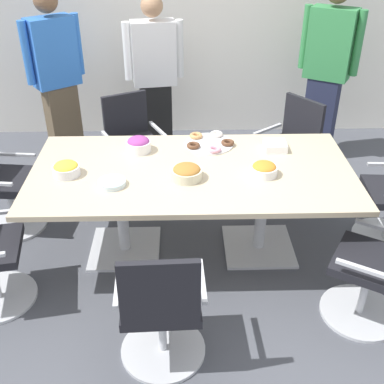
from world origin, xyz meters
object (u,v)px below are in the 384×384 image
(snack_bowl_chips_yellow, at_px, (66,169))
(plate_stack, at_px, (112,183))
(person_standing_2, at_px, (327,69))
(snack_bowl_chips_orange, at_px, (264,169))
(office_chair_0, at_px, (289,153))
(office_chair_5, at_px, (378,272))
(donut_platter, at_px, (209,142))
(napkin_pile, at_px, (275,146))
(person_standing_1, at_px, (155,77))
(conference_table, at_px, (192,184))
(snack_bowl_candy_mix, at_px, (138,144))
(office_chair_4, at_px, (161,311))
(office_chair_1, at_px, (133,149))
(office_chair_2, at_px, (1,186))
(snack_bowl_pretzels, at_px, (187,172))
(person_standing_0, at_px, (57,77))

(snack_bowl_chips_yellow, height_order, plate_stack, snack_bowl_chips_yellow)
(person_standing_2, xyz_separation_m, snack_bowl_chips_orange, (-0.90, -1.77, -0.17))
(office_chair_0, relative_size, office_chair_5, 1.00)
(donut_platter, height_order, napkin_pile, napkin_pile)
(person_standing_2, bearing_deg, person_standing_1, 27.78)
(person_standing_2, height_order, napkin_pile, person_standing_2)
(conference_table, xyz_separation_m, snack_bowl_candy_mix, (-0.42, 0.31, 0.18))
(snack_bowl_chips_yellow, relative_size, donut_platter, 0.50)
(conference_table, xyz_separation_m, person_standing_1, (-0.34, 1.75, 0.26))
(conference_table, distance_m, snack_bowl_candy_mix, 0.55)
(snack_bowl_chips_orange, distance_m, plate_stack, 1.10)
(snack_bowl_candy_mix, height_order, plate_stack, snack_bowl_candy_mix)
(snack_bowl_chips_orange, bearing_deg, napkin_pile, 69.43)
(person_standing_1, xyz_separation_m, snack_bowl_chips_orange, (0.87, -1.84, -0.08))
(napkin_pile, bearing_deg, person_standing_2, 61.14)
(office_chair_4, bearing_deg, person_standing_2, 57.39)
(office_chair_1, bearing_deg, office_chair_2, 6.71)
(office_chair_0, height_order, office_chair_1, same)
(office_chair_5, bearing_deg, snack_bowl_chips_orange, 75.65)
(napkin_pile, bearing_deg, donut_platter, 168.32)
(conference_table, bearing_deg, snack_bowl_pretzels, -107.00)
(office_chair_1, bearing_deg, snack_bowl_pretzels, 87.23)
(plate_stack, bearing_deg, conference_table, 20.79)
(person_standing_0, distance_m, person_standing_1, 0.99)
(person_standing_0, height_order, donut_platter, person_standing_0)
(snack_bowl_candy_mix, bearing_deg, conference_table, -36.74)
(office_chair_0, height_order, office_chair_5, same)
(office_chair_1, bearing_deg, person_standing_0, -62.58)
(conference_table, height_order, person_standing_2, person_standing_2)
(office_chair_0, distance_m, office_chair_1, 1.49)
(snack_bowl_candy_mix, bearing_deg, office_chair_0, 23.87)
(office_chair_0, relative_size, office_chair_4, 1.00)
(office_chair_1, xyz_separation_m, office_chair_5, (1.74, -1.83, 0.00))
(snack_bowl_chips_yellow, bearing_deg, napkin_pile, 13.06)
(office_chair_4, distance_m, napkin_pile, 1.70)
(office_chair_0, xyz_separation_m, person_standing_1, (-1.29, 0.84, 0.47))
(office_chair_1, distance_m, snack_bowl_candy_mix, 0.85)
(office_chair_4, xyz_separation_m, snack_bowl_pretzels, (0.17, 0.96, 0.40))
(snack_bowl_chips_yellow, bearing_deg, plate_stack, -24.26)
(person_standing_0, height_order, snack_bowl_chips_orange, person_standing_0)
(office_chair_5, distance_m, snack_bowl_pretzels, 1.45)
(office_chair_0, bearing_deg, conference_table, 96.55)
(snack_bowl_chips_orange, bearing_deg, snack_bowl_chips_yellow, 178.59)
(office_chair_5, distance_m, person_standing_2, 2.53)
(conference_table, relative_size, person_standing_2, 1.30)
(person_standing_2, height_order, plate_stack, person_standing_2)
(plate_stack, bearing_deg, person_standing_0, 112.23)
(snack_bowl_candy_mix, bearing_deg, person_standing_2, 36.49)
(snack_bowl_pretzels, distance_m, snack_bowl_chips_orange, 0.56)
(snack_bowl_chips_orange, relative_size, snack_bowl_chips_yellow, 0.98)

